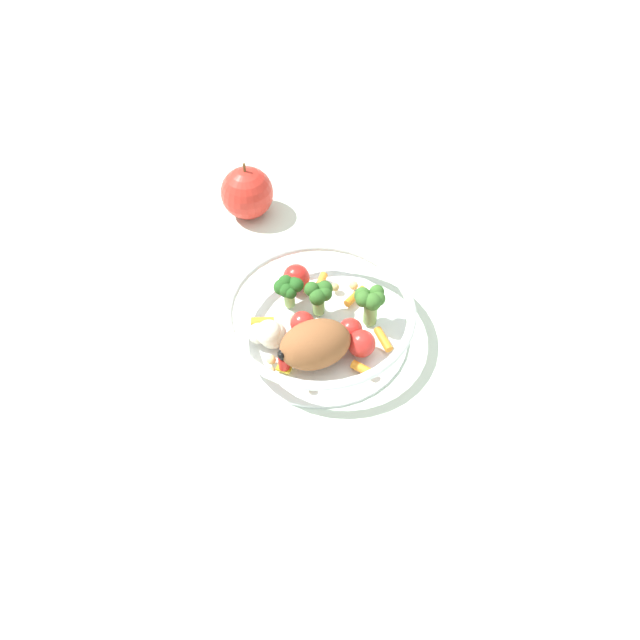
{
  "coord_description": "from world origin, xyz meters",
  "views": [
    {
      "loc": [
        0.09,
        -0.47,
        0.6
      ],
      "look_at": [
        0.01,
        0.01,
        0.03
      ],
      "focal_mm": 36.27,
      "sensor_mm": 36.0,
      "label": 1
    }
  ],
  "objects": [
    {
      "name": "food_container",
      "position": [
        0.0,
        -0.0,
        0.03
      ],
      "size": [
        0.22,
        0.22,
        0.06
      ],
      "color": "white",
      "rests_on": "ground_plane"
    },
    {
      "name": "ground_plane",
      "position": [
        0.0,
        0.0,
        0.0
      ],
      "size": [
        2.4,
        2.4,
        0.0
      ],
      "primitive_type": "plane",
      "color": "silver"
    },
    {
      "name": "loose_apple",
      "position": [
        -0.13,
        0.21,
        0.04
      ],
      "size": [
        0.07,
        0.07,
        0.08
      ],
      "color": "red",
      "rests_on": "ground_plane"
    }
  ]
}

